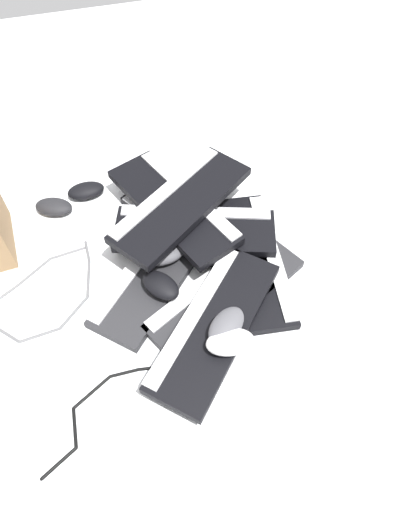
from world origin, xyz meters
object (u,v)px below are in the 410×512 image
object	(u,v)px
mouse_4	(226,326)
keyboard_6	(181,203)
keyboard_2	(225,294)
keyboard_4	(195,230)
mouse_5	(161,285)
keyboard_3	(253,259)
keyboard_0	(191,224)
mouse_0	(230,342)
mouse_3	(86,191)
keyboard_1	(156,271)
mouse_2	(54,207)
keyboard_7	(214,324)
mouse_1	(164,254)
keyboard_5	(173,205)

from	to	relation	value
mouse_4	keyboard_6	bearing A→B (deg)	52.13
keyboard_2	keyboard_4	distance (m)	0.21
keyboard_4	keyboard_6	world-z (taller)	keyboard_6
keyboard_6	mouse_5	bearing A→B (deg)	152.37
keyboard_3	mouse_4	xyz separation A→B (m)	(-0.21, 0.14, 0.07)
keyboard_2	keyboard_4	size ratio (longest dim) A/B	0.99
keyboard_0	mouse_0	world-z (taller)	mouse_0
mouse_3	mouse_5	xyz separation A→B (m)	(-0.41, -0.14, 0.03)
keyboard_1	keyboard_3	distance (m)	0.26
keyboard_0	mouse_4	distance (m)	0.38
keyboard_2	keyboard_4	xyz separation A→B (m)	(0.20, 0.03, 0.03)
keyboard_1	mouse_2	size ratio (longest dim) A/B	3.84
keyboard_6	mouse_5	xyz separation A→B (m)	(-0.21, 0.11, -0.05)
mouse_5	mouse_4	bearing A→B (deg)	0.46
keyboard_3	keyboard_6	size ratio (longest dim) A/B	1.03
mouse_0	keyboard_0	bearing A→B (deg)	-86.50
keyboard_7	mouse_1	xyz separation A→B (m)	(0.23, 0.07, 0.01)
keyboard_6	mouse_3	size ratio (longest dim) A/B	4.04
keyboard_3	keyboard_4	size ratio (longest dim) A/B	0.98
keyboard_1	mouse_2	bearing A→B (deg)	38.42
keyboard_6	mouse_1	size ratio (longest dim) A/B	4.04
mouse_0	mouse_4	size ratio (longest dim) A/B	1.00
keyboard_0	keyboard_5	xyz separation A→B (m)	(0.03, 0.04, 0.06)
keyboard_0	keyboard_2	bearing A→B (deg)	-174.68
mouse_1	keyboard_2	bearing A→B (deg)	125.69
keyboard_2	mouse_4	xyz separation A→B (m)	(-0.12, 0.04, 0.07)
keyboard_2	mouse_1	distance (m)	0.19
mouse_2	mouse_3	distance (m)	0.11
mouse_1	mouse_4	xyz separation A→B (m)	(-0.26, -0.09, 0.03)
keyboard_5	mouse_4	bearing A→B (deg)	-176.15
keyboard_5	mouse_0	size ratio (longest dim) A/B	4.22
mouse_1	mouse_3	size ratio (longest dim) A/B	1.00
keyboard_4	mouse_3	bearing A→B (deg)	46.29
keyboard_0	mouse_2	bearing A→B (deg)	65.51
keyboard_6	keyboard_2	bearing A→B (deg)	-169.53
keyboard_5	mouse_2	xyz separation A→B (m)	(0.14, 0.33, -0.05)
keyboard_2	keyboard_6	distance (m)	0.28
keyboard_5	mouse_3	world-z (taller)	keyboard_5
keyboard_0	mouse_0	size ratio (longest dim) A/B	4.10
mouse_2	mouse_3	world-z (taller)	same
keyboard_4	keyboard_7	xyz separation A→B (m)	(-0.29, 0.03, 0.00)
keyboard_5	mouse_5	xyz separation A→B (m)	(-0.23, 0.09, -0.02)
keyboard_1	keyboard_7	size ratio (longest dim) A/B	1.00
keyboard_2	keyboard_6	bearing A→B (deg)	10.47
keyboard_1	keyboard_7	distance (m)	0.23
keyboard_3	mouse_5	world-z (taller)	mouse_5
keyboard_7	mouse_0	size ratio (longest dim) A/B	3.84
keyboard_5	mouse_1	size ratio (longest dim) A/B	4.22
keyboard_0	keyboard_4	xyz separation A→B (m)	(-0.05, 0.00, 0.03)
mouse_1	mouse_3	distance (m)	0.37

